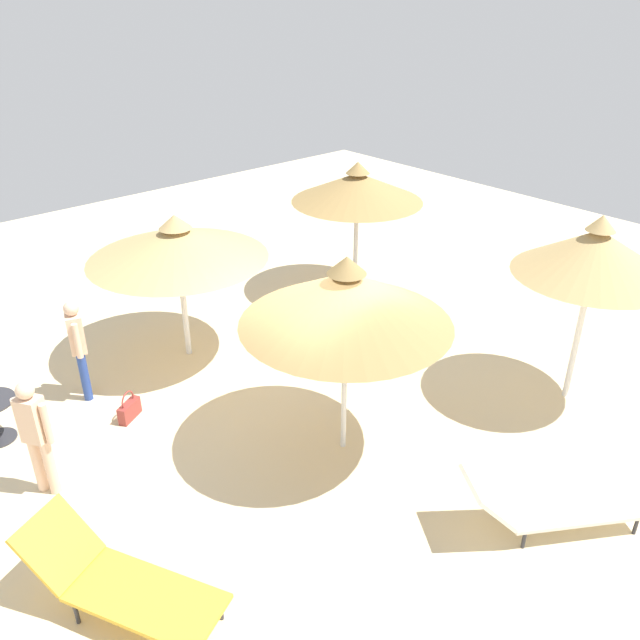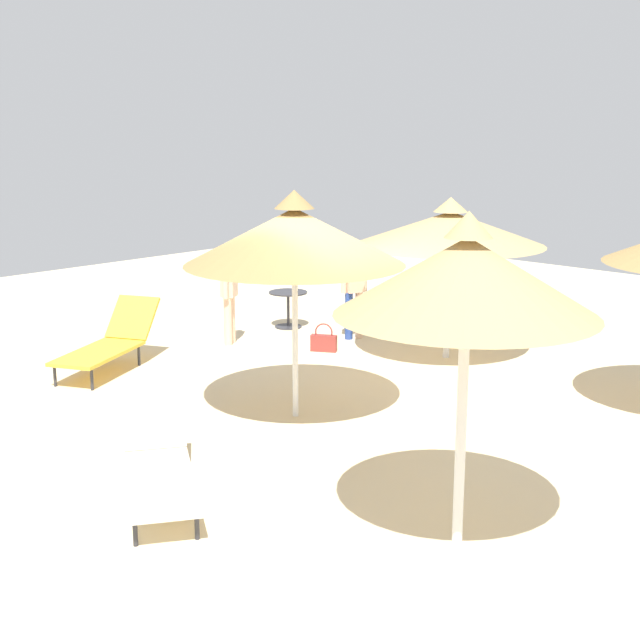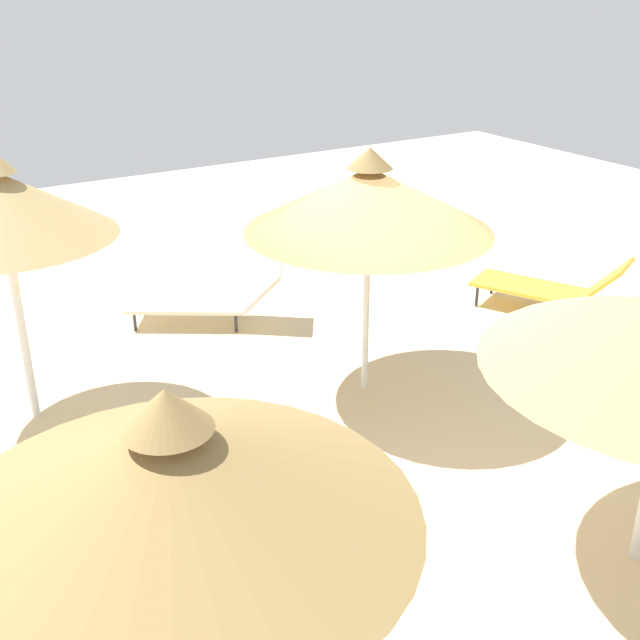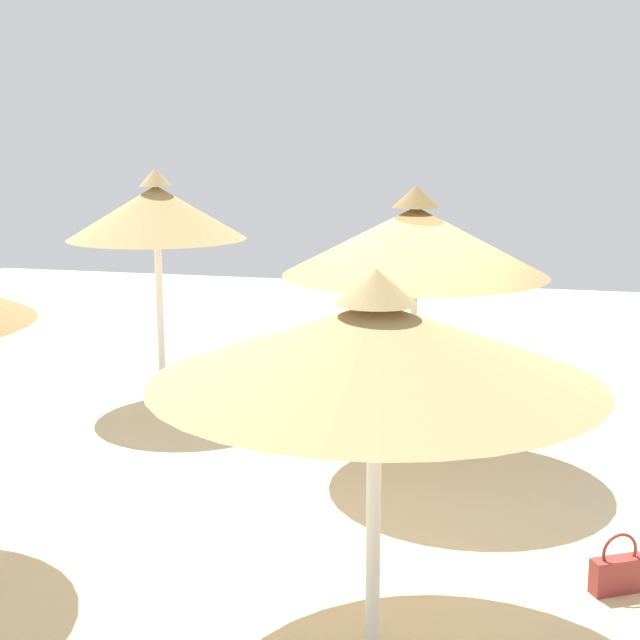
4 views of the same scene
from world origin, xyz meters
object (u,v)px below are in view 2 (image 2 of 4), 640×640
at_px(lounge_chair_near_right, 158,463).
at_px(person_standing_front, 229,289).
at_px(person_standing_far_right, 354,285).
at_px(lounge_chair_near_left, 109,342).
at_px(side_table_round, 288,303).
at_px(parasol_umbrella_back, 450,228).
at_px(parasol_umbrella_far_left, 294,236).
at_px(parasol_umbrella_center, 467,277).
at_px(handbag, 324,342).

relative_size(lounge_chair_near_right, person_standing_front, 1.32).
bearing_deg(person_standing_far_right, lounge_chair_near_right, -155.00).
height_order(lounge_chair_near_left, side_table_round, lounge_chair_near_left).
bearing_deg(lounge_chair_near_right, parasol_umbrella_back, 9.28).
relative_size(parasol_umbrella_far_left, person_standing_front, 1.74).
relative_size(parasol_umbrella_far_left, side_table_round, 4.11).
distance_m(parasol_umbrella_back, side_table_round, 3.58).
height_order(lounge_chair_near_right, side_table_round, lounge_chair_near_right).
distance_m(parasol_umbrella_center, person_standing_front, 7.59).
relative_size(parasol_umbrella_far_left, handbag, 6.10).
bearing_deg(person_standing_far_right, handbag, -167.41).
distance_m(person_standing_front, handbag, 1.78).
distance_m(parasol_umbrella_far_left, person_standing_far_right, 4.28).
relative_size(lounge_chair_near_right, side_table_round, 3.12).
bearing_deg(lounge_chair_near_right, lounge_chair_near_left, 62.15).
distance_m(person_standing_far_right, side_table_round, 1.47).
relative_size(parasol_umbrella_back, person_standing_far_right, 1.78).
height_order(person_standing_far_right, handbag, person_standing_far_right).
bearing_deg(parasol_umbrella_center, parasol_umbrella_back, 36.51).
relative_size(person_standing_front, side_table_round, 2.36).
xyz_separation_m(parasol_umbrella_back, parasol_umbrella_center, (-4.95, -3.66, 0.35)).
bearing_deg(parasol_umbrella_center, handbag, 53.51).
height_order(person_standing_front, side_table_round, person_standing_front).
relative_size(lounge_chair_near_left, lounge_chair_near_right, 1.02).
distance_m(parasol_umbrella_center, lounge_chair_near_right, 3.54).
xyz_separation_m(person_standing_far_right, side_table_round, (-0.19, 1.38, -0.48)).
bearing_deg(parasol_umbrella_center, person_standing_front, 64.56).
distance_m(parasol_umbrella_back, handbag, 2.67).
bearing_deg(side_table_round, person_standing_far_right, -82.35).
relative_size(person_standing_far_right, handbag, 3.51).
bearing_deg(lounge_chair_near_left, person_standing_front, -2.82).
distance_m(parasol_umbrella_far_left, lounge_chair_near_left, 3.92).
bearing_deg(lounge_chair_near_right, side_table_round, 35.53).
xyz_separation_m(parasol_umbrella_center, lounge_chair_near_right, (-1.23, 2.65, -2.00)).
distance_m(parasol_umbrella_back, person_standing_front, 3.70).
bearing_deg(side_table_round, handbag, -115.98).
xyz_separation_m(lounge_chair_near_left, handbag, (2.92, -1.56, -0.27)).
bearing_deg(parasol_umbrella_center, side_table_round, 55.74).
distance_m(parasol_umbrella_center, person_standing_far_right, 7.48).
distance_m(lounge_chair_near_left, person_standing_front, 2.27).
height_order(parasol_umbrella_center, handbag, parasol_umbrella_center).
height_order(parasol_umbrella_far_left, parasol_umbrella_back, parasol_umbrella_far_left).
height_order(parasol_umbrella_center, side_table_round, parasol_umbrella_center).
distance_m(parasol_umbrella_far_left, parasol_umbrella_center, 3.67).
bearing_deg(handbag, lounge_chair_near_left, 151.93).
relative_size(parasol_umbrella_far_left, lounge_chair_near_right, 1.32).
relative_size(parasol_umbrella_far_left, parasol_umbrella_center, 0.97).
bearing_deg(parasol_umbrella_back, parasol_umbrella_far_left, -175.68).
xyz_separation_m(parasol_umbrella_center, side_table_round, (4.68, 6.88, -1.91)).
bearing_deg(handbag, parasol_umbrella_center, -126.49).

